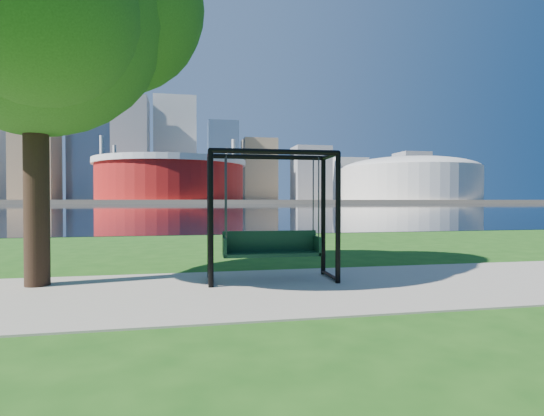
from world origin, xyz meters
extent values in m
plane|color=#1E5114|center=(0.00, 0.00, 0.00)|extent=(900.00, 900.00, 0.00)
cube|color=#9E937F|center=(0.00, -0.50, 0.01)|extent=(120.00, 4.00, 0.03)
cube|color=black|center=(0.00, 102.00, 0.01)|extent=(900.00, 180.00, 0.02)
cube|color=#937F60|center=(0.00, 306.00, 1.00)|extent=(900.00, 228.00, 2.00)
cylinder|color=maroon|center=(-10.00, 235.00, 13.00)|extent=(80.00, 80.00, 22.00)
cylinder|color=silver|center=(-10.00, 235.00, 22.50)|extent=(83.00, 83.00, 3.00)
cylinder|color=silver|center=(22.91, 254.00, 18.00)|extent=(2.00, 2.00, 32.00)
cylinder|color=silver|center=(-42.91, 254.00, 18.00)|extent=(2.00, 2.00, 32.00)
cylinder|color=silver|center=(-42.91, 216.00, 18.00)|extent=(2.00, 2.00, 32.00)
cylinder|color=silver|center=(22.91, 216.00, 18.00)|extent=(2.00, 2.00, 32.00)
cylinder|color=beige|center=(135.00, 235.00, 12.00)|extent=(84.00, 84.00, 20.00)
ellipsoid|color=beige|center=(135.00, 235.00, 21.00)|extent=(84.00, 84.00, 15.12)
cube|color=#998466|center=(-100.00, 300.00, 46.00)|extent=(26.00, 26.00, 88.00)
cube|color=slate|center=(-70.00, 325.00, 49.50)|extent=(30.00, 24.00, 95.00)
cube|color=gray|center=(-40.00, 305.00, 38.00)|extent=(24.00, 24.00, 72.00)
cube|color=silver|center=(-10.00, 335.00, 42.00)|extent=(32.00, 28.00, 80.00)
cube|color=slate|center=(25.00, 310.00, 31.00)|extent=(22.00, 22.00, 58.00)
cube|color=#998466|center=(55.00, 325.00, 26.00)|extent=(26.00, 26.00, 48.00)
cube|color=gray|center=(95.00, 315.00, 23.00)|extent=(28.00, 24.00, 42.00)
cube|color=silver|center=(135.00, 340.00, 20.00)|extent=(30.00, 26.00, 36.00)
cube|color=gray|center=(185.00, 320.00, 22.00)|extent=(24.00, 24.00, 40.00)
cube|color=#998466|center=(225.00, 335.00, 18.00)|extent=(26.00, 26.00, 32.00)
sphere|color=#998466|center=(-100.00, 300.00, 93.50)|extent=(10.00, 10.00, 10.00)
cylinder|color=black|center=(-0.98, -0.18, 1.27)|extent=(0.10, 0.10, 2.54)
cylinder|color=black|center=(1.45, -0.26, 1.27)|extent=(0.10, 0.10, 2.54)
cylinder|color=black|center=(-0.94, 0.81, 1.27)|extent=(0.10, 0.10, 2.54)
cylinder|color=black|center=(1.48, 0.73, 1.27)|extent=(0.10, 0.10, 2.54)
cylinder|color=black|center=(0.24, -0.22, 2.54)|extent=(2.43, 0.18, 0.10)
cylinder|color=black|center=(0.27, 0.77, 2.54)|extent=(2.43, 0.18, 0.10)
cylinder|color=black|center=(-0.96, 0.31, 2.54)|extent=(0.13, 1.00, 0.10)
cylinder|color=black|center=(-0.96, 0.31, 0.09)|extent=(0.11, 1.00, 0.08)
cylinder|color=black|center=(1.47, 0.24, 2.54)|extent=(0.13, 1.00, 0.10)
cylinder|color=black|center=(1.47, 0.24, 0.09)|extent=(0.11, 1.00, 0.08)
cube|color=black|center=(0.25, 0.27, 0.55)|extent=(1.95, 0.56, 0.07)
cube|color=black|center=(0.26, 0.49, 0.79)|extent=(1.93, 0.12, 0.42)
cube|color=black|center=(-0.68, 0.30, 0.71)|extent=(0.07, 0.50, 0.38)
cube|color=black|center=(1.19, 0.24, 0.71)|extent=(0.07, 0.50, 0.38)
cylinder|color=#333338|center=(-0.66, 0.10, 1.68)|extent=(0.03, 0.03, 1.60)
cylinder|color=#333338|center=(1.16, 0.04, 1.68)|extent=(0.03, 0.03, 1.60)
cylinder|color=#333338|center=(-0.65, 0.51, 1.68)|extent=(0.03, 0.03, 1.60)
cylinder|color=#333338|center=(1.17, 0.45, 1.68)|extent=(0.03, 0.03, 1.60)
cylinder|color=black|center=(-4.16, 0.62, 2.23)|extent=(0.45, 0.45, 4.45)
sphere|color=#275218|center=(-4.16, 0.62, 5.26)|extent=(4.86, 4.86, 4.86)
sphere|color=#275218|center=(-2.84, 1.23, 5.67)|extent=(3.64, 3.64, 3.64)
sphere|color=#275218|center=(-3.75, -0.49, 4.76)|extent=(3.24, 3.24, 3.24)
camera|label=1|loc=(-1.40, -8.00, 1.62)|focal=28.00mm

